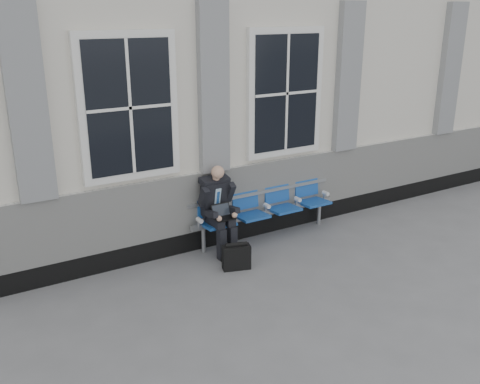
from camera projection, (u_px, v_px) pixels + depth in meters
ground at (320, 267)px, 7.57m from camera, size 70.00×70.00×0.00m
station_building at (204, 82)px, 9.66m from camera, size 14.40×4.40×4.49m
bench at (264, 204)px, 8.43m from camera, size 2.60×0.47×0.91m
businessman at (218, 206)px, 7.83m from camera, size 0.52×0.71×1.35m
briefcase at (236, 257)px, 7.48m from camera, size 0.42×0.27×0.40m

